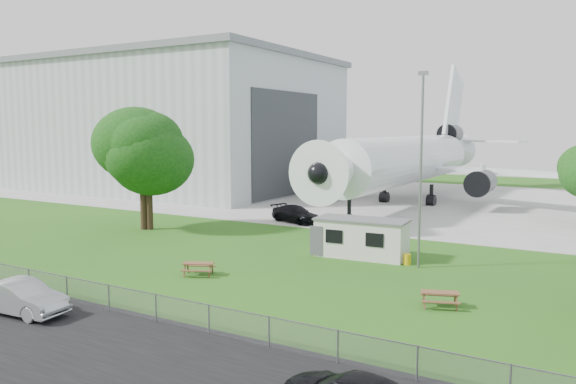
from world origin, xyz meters
The scene contains 14 objects.
ground centered at (0.00, 0.00, 0.00)m, with size 160.00×160.00×0.00m, color #337119.
asphalt_strip centered at (0.00, -13.00, 0.01)m, with size 120.00×8.00×0.02m, color black.
concrete_apron centered at (0.00, 38.00, 0.01)m, with size 120.00×46.00×0.03m, color #B7B7B2.
hangar centered at (-37.97, 36.00, 9.41)m, with size 43.00×31.00×18.55m.
airliner centered at (-2.00, 35.86, 5.27)m, with size 46.36×47.73×17.69m.
site_cabin centered at (3.96, 7.17, 1.31)m, with size 6.84×3.15×2.62m.
picnic_west centered at (-2.53, -2.19, 0.00)m, with size 1.80×1.50×0.76m, color brown, non-canonical shape.
picnic_east centered at (11.48, -0.94, 0.00)m, with size 1.80×1.50×0.76m, color brown, non-canonical shape.
fence centered at (0.00, -9.50, 0.00)m, with size 58.00×0.04×1.30m, color gray.
lamp_mast centered at (8.20, 6.20, 6.00)m, with size 0.16×0.16×12.00m, color slate.
tree_west_big centered at (-16.40, 7.45, 7.13)m, with size 7.66×7.66×10.97m.
tree_west_small centered at (-15.94, 7.71, 6.31)m, with size 7.32×7.32×9.98m.
car_centre_sedan centered at (-5.22, -11.88, 0.80)m, with size 1.68×4.83×1.59m, color #A7AAAE.
car_apron_van centered at (-6.80, 17.16, 0.77)m, with size 2.15×5.28×1.53m, color black.
Camera 1 is at (18.42, -27.66, 8.67)m, focal length 35.00 mm.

